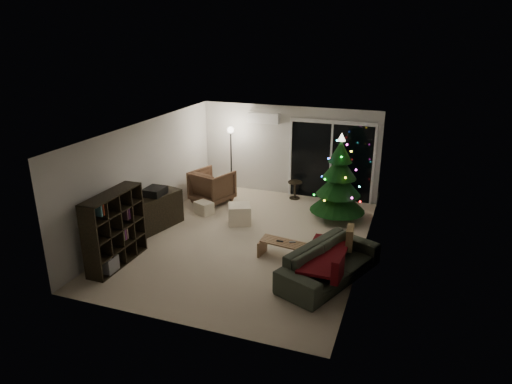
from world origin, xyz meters
TOP-DOWN VIEW (x-y plane):
  - room at (0.46, 1.49)m, footprint 6.50×7.51m
  - bookshelf at (-2.25, -1.88)m, footprint 0.83×1.54m
  - media_cabinet at (-2.25, -0.09)m, footprint 0.80×1.40m
  - stereo at (-2.25, -0.09)m, footprint 0.42×0.49m
  - armchair at (-1.74, 1.92)m, footprint 1.20×1.22m
  - ottoman at (-0.51, 0.81)m, footprint 0.69×0.69m
  - cardboard_box_a at (-1.58, 1.06)m, footprint 0.54×0.49m
  - cardboard_box_b at (-0.55, 0.92)m, footprint 0.45×0.36m
  - side_table at (0.30, 2.92)m, footprint 0.49×0.49m
  - floor_lamp at (-1.49, 2.67)m, footprint 0.30×0.30m
  - sofa at (2.05, -1.04)m, footprint 1.70×2.45m
  - sofa_throw at (1.95, -1.04)m, footprint 0.71×1.64m
  - cushion_a at (2.30, -0.39)m, footprint 0.17×0.45m
  - cushion_b at (2.30, -1.69)m, footprint 0.16×0.45m
  - coffee_table at (1.07, -0.54)m, footprint 1.17×0.56m
  - remote_a at (0.92, -0.54)m, footprint 0.14×0.04m
  - remote_b at (1.17, -0.49)m, footprint 0.14×0.08m
  - christmas_tree at (1.67, 1.84)m, footprint 1.73×1.73m

SIDE VIEW (x-z plane):
  - cardboard_box_b at x=-0.55m, z-range 0.00..0.29m
  - cardboard_box_a at x=-1.58m, z-range 0.00..0.31m
  - coffee_table at x=1.07m, z-range 0.00..0.36m
  - ottoman at x=-0.51m, z-range 0.00..0.47m
  - side_table at x=0.30m, z-range 0.00..0.49m
  - sofa at x=2.05m, z-range 0.00..0.67m
  - remote_a at x=0.92m, z-range 0.36..0.37m
  - remote_b at x=1.17m, z-range 0.36..0.37m
  - media_cabinet at x=-2.25m, z-range 0.00..0.82m
  - armchair at x=-1.74m, z-range 0.00..0.89m
  - sofa_throw at x=1.95m, z-range 0.45..0.51m
  - cushion_a at x=2.30m, z-range 0.38..0.82m
  - cushion_b at x=2.30m, z-range 0.38..0.82m
  - bookshelf at x=-2.25m, z-range 0.00..1.50m
  - stereo at x=-2.25m, z-range 0.82..1.00m
  - floor_lamp at x=-1.49m, z-range 0.00..1.89m
  - room at x=0.46m, z-range -0.28..2.32m
  - christmas_tree at x=1.67m, z-range 0.00..2.17m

